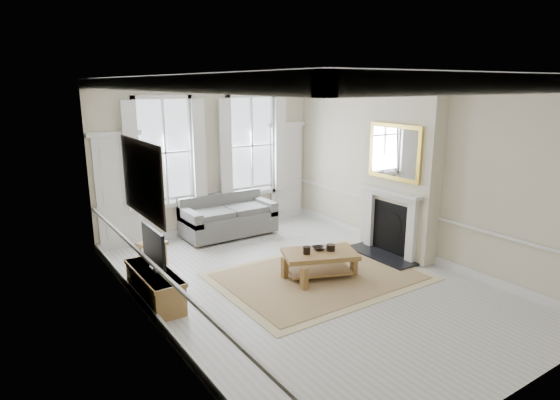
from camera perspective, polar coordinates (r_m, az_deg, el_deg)
floor at (r=8.08m, az=3.07°, el=-10.14°), size 7.20×7.20×0.00m
ceiling at (r=7.38m, az=3.43°, el=14.73°), size 7.20×7.20×0.00m
back_wall at (r=10.60m, az=-8.56°, el=5.13°), size 5.20×0.00×5.20m
left_wall at (r=6.38m, az=-15.80°, el=-1.09°), size 0.00×7.20×7.20m
right_wall at (r=9.32m, az=16.16°, el=3.53°), size 0.00×7.20×7.20m
window_left at (r=10.13m, az=-13.88°, el=5.62°), size 1.26×0.20×2.20m
window_right at (r=11.01m, az=-3.52°, el=6.63°), size 1.26×0.20×2.20m
door_left at (r=9.98m, az=-19.03°, el=0.75°), size 0.90×0.08×2.30m
door_right at (r=11.67m, az=0.76°, el=3.34°), size 0.90×0.08×2.30m
painting at (r=6.59m, az=-16.49°, el=2.47°), size 0.05×1.66×1.06m
chimney_breast at (r=9.32m, az=14.52°, el=3.63°), size 0.35×1.70×3.38m
hearth at (r=9.45m, az=12.17°, el=-6.63°), size 0.55×1.50×0.05m
fireplace at (r=9.37m, az=13.24°, el=-2.31°), size 0.21×1.45×1.33m
mirror at (r=9.11m, az=13.75°, el=5.68°), size 0.06×1.26×1.06m
sofa at (r=10.52m, az=-6.44°, el=-2.29°), size 2.02×0.98×0.90m
side_table at (r=8.82m, az=-15.33°, el=-5.64°), size 0.55×0.55×0.52m
rug at (r=8.35m, az=4.82°, el=-9.27°), size 3.50×2.60×0.02m
coffee_table at (r=8.21m, az=4.87°, el=-6.85°), size 1.43×1.15×0.47m
ceramic_pot_a at (r=8.05m, az=3.27°, el=-6.14°), size 0.13×0.13×0.13m
ceramic_pot_b at (r=8.25m, az=6.20°, el=-5.79°), size 0.15×0.15×0.11m
bowl at (r=8.28m, az=4.73°, el=-5.88°), size 0.26×0.26×0.05m
tv_stand at (r=7.60m, az=-15.00°, el=-10.12°), size 0.46×1.44×0.51m
tv at (r=7.37m, az=-15.15°, el=-5.45°), size 0.08×0.90×0.68m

